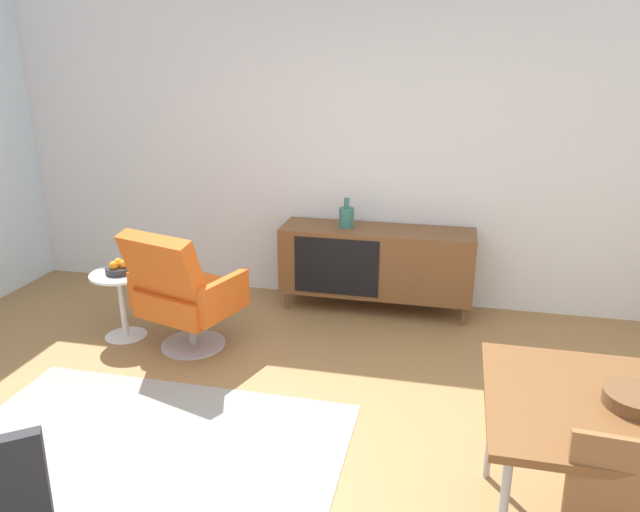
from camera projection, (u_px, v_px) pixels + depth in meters
ground_plane at (277, 481)px, 3.10m from camera, size 8.32×8.32×0.00m
wall_back at (362, 140)px, 5.05m from camera, size 6.80×0.12×2.80m
sideboard at (376, 261)px, 5.04m from camera, size 1.60×0.45×0.72m
vase_cobalt at (347, 217)px, 4.98m from camera, size 0.12×0.12×0.25m
wooden_bowl_on_table at (637, 399)px, 2.43m from camera, size 0.26×0.26×0.06m
lounge_chair_red at (183, 291)px, 4.34m from camera, size 0.84×0.80×0.95m
side_table_round at (122, 297)px, 4.60m from camera, size 0.44×0.44×0.52m
fruit_bowl at (119, 268)px, 4.52m from camera, size 0.20×0.20×0.11m
area_rug at (132, 466)px, 3.21m from camera, size 2.20×1.70×0.01m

